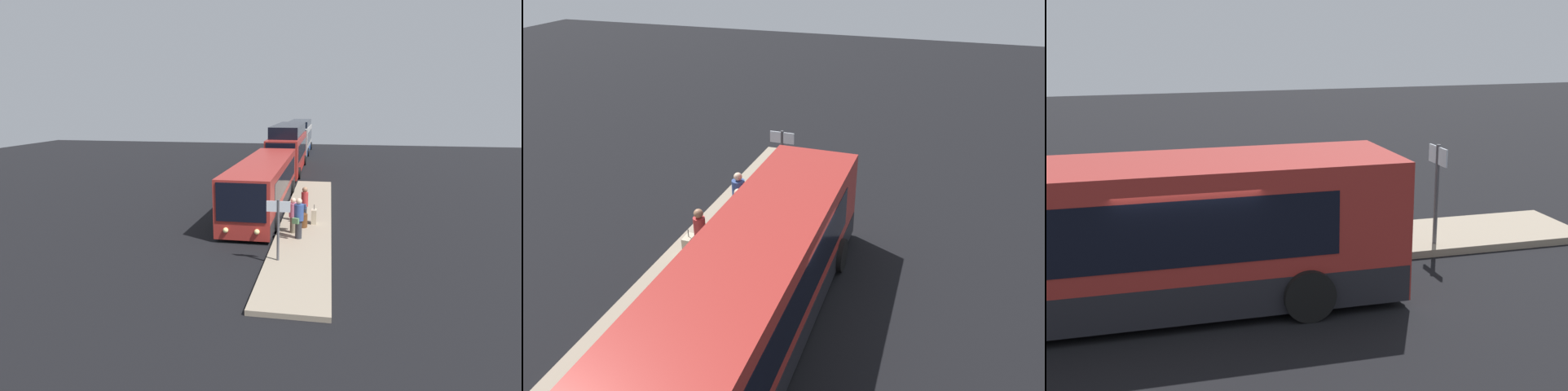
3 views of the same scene
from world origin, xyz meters
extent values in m
plane|color=black|center=(0.00, 0.00, 0.00)|extent=(80.00, 80.00, 0.00)
cube|color=gray|center=(0.00, 2.84, 0.09)|extent=(20.00, 2.48, 0.18)
cube|color=maroon|center=(-2.12, 0.23, 1.49)|extent=(12.42, 2.50, 2.65)
cube|color=black|center=(-2.12, 0.23, 0.52)|extent=(12.35, 2.52, 0.70)
cube|color=black|center=(-2.43, 0.23, 1.81)|extent=(10.18, 2.53, 1.17)
cube|color=black|center=(4.11, 0.23, 1.87)|extent=(0.06, 2.20, 1.70)
sphere|color=#F9E58C|center=(4.13, 0.92, 0.62)|extent=(0.24, 0.24, 0.24)
sphere|color=#F9E58C|center=(4.13, -0.45, 0.62)|extent=(0.24, 0.24, 0.24)
cylinder|color=black|center=(2.10, 1.48, 0.48)|extent=(0.96, 0.30, 0.96)
cylinder|color=black|center=(2.10, -1.01, 0.48)|extent=(0.96, 0.30, 0.96)
cylinder|color=#2D2D33|center=(3.37, 2.64, 0.59)|extent=(0.38, 0.38, 0.82)
cylinder|color=#334C8C|center=(3.37, 2.64, 1.36)|extent=(0.54, 0.54, 0.72)
sphere|color=beige|center=(3.37, 2.64, 1.85)|extent=(0.27, 0.27, 0.27)
cube|color=#598C59|center=(3.66, 2.53, 1.05)|extent=(0.23, 0.31, 0.24)
cylinder|color=#6B604C|center=(2.62, 2.33, 0.55)|extent=(0.27, 0.27, 0.75)
cylinder|color=#CC6B8C|center=(2.62, 2.33, 1.25)|extent=(0.38, 0.38, 0.65)
sphere|color=beige|center=(2.62, 2.33, 1.70)|extent=(0.24, 0.24, 0.24)
cube|color=maroon|center=(2.33, 2.34, 0.98)|extent=(0.15, 0.28, 0.24)
cylinder|color=#2D2D33|center=(0.85, 2.74, 0.59)|extent=(0.28, 0.28, 0.82)
cylinder|color=#BF3333|center=(0.85, 2.74, 1.35)|extent=(0.39, 0.39, 0.71)
sphere|color=#9E7051|center=(0.85, 2.74, 1.84)|extent=(0.27, 0.27, 0.27)
cube|color=#334C7F|center=(1.11, 2.69, 1.04)|extent=(0.19, 0.30, 0.24)
cube|color=beige|center=(1.01, 3.22, 0.54)|extent=(0.45, 0.25, 0.72)
cylinder|color=black|center=(1.01, 3.22, 1.01)|extent=(0.02, 0.02, 0.24)
cylinder|color=#4C4C51|center=(6.05, 2.07, 1.35)|extent=(0.10, 0.10, 2.35)
cube|color=silver|center=(6.05, 2.07, 2.28)|extent=(0.04, 0.89, 0.41)
cylinder|color=#593319|center=(1.69, 2.72, 0.50)|extent=(0.44, 0.44, 0.65)
camera|label=1|loc=(20.42, 3.83, 6.02)|focal=28.00mm
camera|label=2|loc=(-9.97, -3.40, 8.70)|focal=35.00mm
camera|label=3|loc=(-1.27, -12.80, 5.37)|focal=50.00mm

